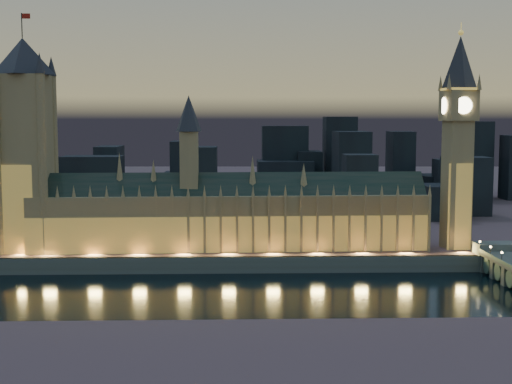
{
  "coord_description": "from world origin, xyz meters",
  "views": [
    {
      "loc": [
        -5.52,
        -297.51,
        74.07
      ],
      "look_at": [
        5.0,
        55.0,
        38.0
      ],
      "focal_mm": 50.0,
      "sensor_mm": 36.0,
      "label": 1
    }
  ],
  "objects": [
    {
      "name": "embankment_wall",
      "position": [
        0.0,
        41.0,
        4.0
      ],
      "size": [
        2000.0,
        2.5,
        8.0
      ],
      "primitive_type": "cube",
      "color": "#485145",
      "rests_on": "ground"
    },
    {
      "name": "city_backdrop",
      "position": [
        34.76,
        247.73,
        31.36
      ],
      "size": [
        468.23,
        215.63,
        82.62
      ],
      "color": "black",
      "rests_on": "north_bank"
    },
    {
      "name": "ground_plane",
      "position": [
        0.0,
        0.0,
        0.0
      ],
      "size": [
        2000.0,
        2000.0,
        0.0
      ],
      "primitive_type": "plane",
      "color": "black",
      "rests_on": "ground"
    },
    {
      "name": "elizabeth_tower",
      "position": [
        108.0,
        61.93,
        71.81
      ],
      "size": [
        18.0,
        18.0,
        114.26
      ],
      "color": "#8A7952",
      "rests_on": "north_bank"
    },
    {
      "name": "palace_of_westminster",
      "position": [
        -9.45,
        61.75,
        26.37
      ],
      "size": [
        202.0,
        25.78,
        78.0
      ],
      "color": "#8A7952",
      "rests_on": "north_bank"
    },
    {
      "name": "north_bank",
      "position": [
        0.0,
        520.0,
        4.0
      ],
      "size": [
        2000.0,
        960.0,
        8.0
      ],
      "primitive_type": "cube",
      "color": "#513842",
      "rests_on": "ground"
    },
    {
      "name": "victoria_tower",
      "position": [
        -110.0,
        61.92,
        66.5
      ],
      "size": [
        31.68,
        31.68,
        118.02
      ],
      "color": "#8A7952",
      "rests_on": "north_bank"
    }
  ]
}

